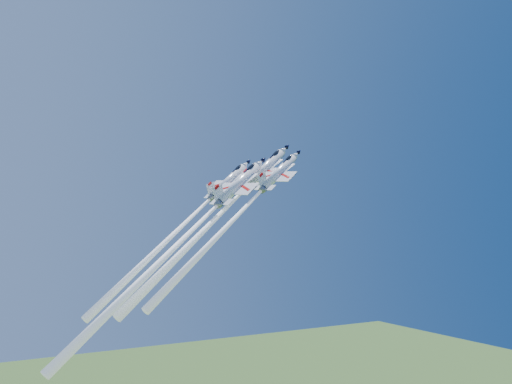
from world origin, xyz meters
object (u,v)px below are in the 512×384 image
jet_lead (219,215)px  jet_right (237,216)px  jet_left (182,226)px  jet_slot (178,244)px

jet_lead → jet_right: (0.46, -6.63, -0.29)m
jet_lead → jet_left: (-6.11, 4.03, -2.10)m
jet_left → jet_lead: bearing=40.8°
jet_left → jet_right: jet_right is taller
jet_lead → jet_right: size_ratio=1.13×
jet_slot → jet_left: bearing=137.7°
jet_left → jet_right: (6.56, -10.66, 1.80)m
jet_lead → jet_left: jet_lead is taller
jet_lead → jet_right: bearing=-11.8°
jet_right → jet_lead: bearing=168.2°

